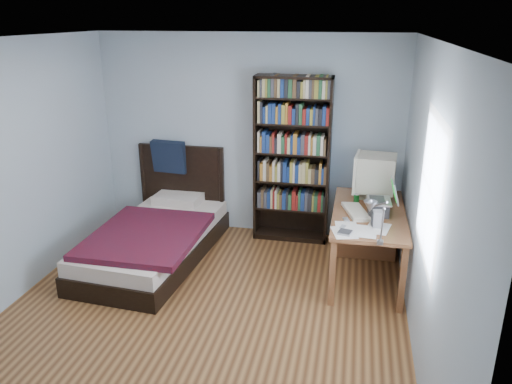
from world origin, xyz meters
TOP-DOWN VIEW (x-y plane):
  - room at (0.03, -0.00)m, footprint 4.20×4.24m
  - desk at (1.51, 1.56)m, footprint 0.75×1.50m
  - crt_monitor at (1.54, 1.60)m, footprint 0.48×0.44m
  - laptop at (1.61, 1.10)m, footprint 0.31×0.32m
  - desk_lamp at (1.48, 0.04)m, footprint 0.21×0.47m
  - keyboard at (1.37, 1.08)m, footprint 0.33×0.52m
  - speaker at (1.57, 0.75)m, footprint 0.10×0.10m
  - soda_can at (1.37, 1.36)m, footprint 0.06×0.06m
  - mouse at (1.49, 1.46)m, footprint 0.07×0.12m
  - phone_silver at (1.27, 0.86)m, footprint 0.07×0.11m
  - phone_grey at (1.25, 0.67)m, footprint 0.06×0.09m
  - external_drive at (1.27, 0.53)m, footprint 0.14×0.14m
  - bookshelf at (0.58, 1.94)m, footprint 0.91×0.30m
  - bed at (-0.89, 1.13)m, footprint 1.24×2.24m

SIDE VIEW (x-z plane):
  - bed at x=-0.89m, z-range -0.33..0.84m
  - desk at x=1.51m, z-range 0.05..0.78m
  - phone_grey at x=1.25m, z-range 0.73..0.75m
  - phone_silver at x=1.27m, z-range 0.73..0.75m
  - external_drive at x=1.27m, z-range 0.73..0.76m
  - keyboard at x=1.37m, z-range 0.72..0.77m
  - mouse at x=1.49m, z-range 0.73..0.77m
  - soda_can at x=1.37m, z-range 0.73..0.84m
  - speaker at x=1.57m, z-range 0.73..0.91m
  - laptop at x=1.61m, z-range 0.65..1.03m
  - crt_monitor at x=1.54m, z-range 0.76..1.27m
  - bookshelf at x=0.58m, z-range 0.00..2.04m
  - desk_lamp at x=1.48m, z-range 0.90..1.46m
  - room at x=0.03m, z-range 0.00..2.50m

